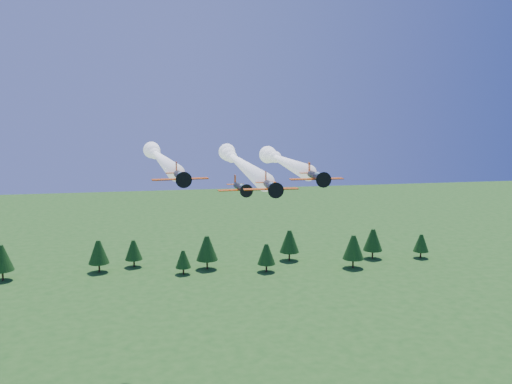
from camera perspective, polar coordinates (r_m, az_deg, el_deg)
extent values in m
cylinder|color=black|center=(73.71, 1.44, 0.59)|extent=(1.12, 5.20, 0.96)
cone|color=black|center=(70.77, 1.89, 0.25)|extent=(0.99, 0.89, 0.96)
cone|color=black|center=(70.21, 1.98, 0.18)|extent=(0.44, 0.44, 0.42)
cylinder|color=black|center=(70.06, 2.00, 0.16)|extent=(2.01, 0.10, 2.01)
cube|color=#D54805|center=(73.38, 1.50, 0.31)|extent=(7.13, 1.52, 0.12)
cube|color=#D54805|center=(77.02, 0.98, 0.98)|extent=(2.80, 0.90, 0.07)
cube|color=#D54805|center=(77.01, 0.97, 1.55)|extent=(0.11, 0.91, 1.39)
ellipsoid|color=#80ADC6|center=(72.81, 1.57, 0.79)|extent=(0.73, 1.17, 0.60)
sphere|color=white|center=(115.71, -2.40, 3.54)|extent=(2.30, 2.30, 2.30)
sphere|color=white|center=(121.15, -2.70, 3.77)|extent=(3.00, 3.00, 3.00)
sphere|color=white|center=(126.59, -2.98, 3.98)|extent=(3.70, 3.70, 3.70)
cylinder|color=black|center=(81.58, -7.63, 1.57)|extent=(1.48, 5.85, 1.07)
cone|color=black|center=(78.26, -7.32, 1.28)|extent=(1.14, 1.04, 1.07)
cone|color=black|center=(77.63, -7.25, 1.22)|extent=(0.50, 0.51, 0.47)
cylinder|color=black|center=(77.45, -7.23, 1.20)|extent=(2.25, 0.20, 2.25)
cube|color=#D54805|center=(81.20, -7.59, 1.30)|extent=(8.02, 2.01, 0.13)
cube|color=#D54805|center=(85.33, -7.96, 1.91)|extent=(3.17, 1.13, 0.08)
cube|color=#D54805|center=(85.34, -7.98, 2.49)|extent=(0.17, 1.02, 1.56)
ellipsoid|color=#80ADC6|center=(80.58, -7.55, 1.79)|extent=(0.86, 1.34, 0.67)
sphere|color=white|center=(120.49, -10.02, 3.80)|extent=(2.30, 2.30, 2.30)
sphere|color=white|center=(125.41, -10.21, 3.99)|extent=(3.00, 3.00, 3.00)
sphere|color=white|center=(130.33, -10.40, 4.16)|extent=(3.70, 3.70, 3.70)
cylinder|color=black|center=(85.04, 6.00, 1.58)|extent=(1.24, 5.86, 1.08)
cone|color=black|center=(81.79, 6.62, 1.29)|extent=(1.11, 1.00, 1.08)
cone|color=black|center=(81.17, 6.75, 1.23)|extent=(0.49, 0.50, 0.47)
cylinder|color=black|center=(81.00, 6.78, 1.21)|extent=(2.27, 0.10, 2.27)
cube|color=#D54805|center=(84.67, 6.07, 1.31)|extent=(8.02, 1.67, 0.13)
cube|color=#D54805|center=(88.71, 5.35, 1.92)|extent=(3.15, 1.00, 0.08)
cube|color=#D54805|center=(88.71, 5.34, 2.48)|extent=(0.12, 1.03, 1.57)
ellipsoid|color=#80ADC6|center=(84.06, 6.17, 1.79)|extent=(0.81, 1.32, 0.67)
sphere|color=white|center=(115.09, 1.94, 3.48)|extent=(2.30, 2.30, 2.30)
sphere|color=white|center=(118.78, 1.59, 3.64)|extent=(3.00, 3.00, 3.00)
sphere|color=white|center=(122.49, 1.25, 3.80)|extent=(3.70, 3.70, 3.70)
cylinder|color=black|center=(92.39, -1.58, 0.46)|extent=(1.45, 5.53, 1.01)
cone|color=black|center=(89.33, -1.08, 0.18)|extent=(1.08, 0.99, 1.01)
cone|color=black|center=(88.75, -0.99, 0.12)|extent=(0.48, 0.49, 0.45)
cylinder|color=black|center=(88.59, -0.96, 0.11)|extent=(2.12, 0.21, 2.13)
cube|color=#D54805|center=(92.05, -1.51, 0.23)|extent=(7.58, 1.97, 0.12)
cube|color=#D54805|center=(95.84, -2.09, 0.79)|extent=(3.00, 1.10, 0.07)
cube|color=#D54805|center=(95.83, -2.11, 1.28)|extent=(0.17, 0.97, 1.47)
ellipsoid|color=#80ADC6|center=(91.46, -1.44, 0.64)|extent=(0.83, 1.27, 0.63)
cylinder|color=#382314|center=(204.09, 9.67, -7.04)|extent=(0.60, 0.60, 3.25)
cone|color=#113710|center=(202.61, 9.72, -5.46)|extent=(7.43, 7.43, 8.36)
cylinder|color=#382314|center=(206.95, -12.10, -6.97)|extent=(0.60, 0.60, 2.68)
cone|color=#113710|center=(205.72, -12.14, -5.68)|extent=(6.14, 6.14, 6.90)
cylinder|color=#382314|center=(217.49, 11.57, -6.12)|extent=(0.60, 0.60, 3.11)
cone|color=#113710|center=(216.15, 11.61, -4.70)|extent=(7.11, 7.11, 7.99)
cylinder|color=#382314|center=(204.73, -24.00, -7.63)|extent=(0.60, 0.60, 3.29)
cone|color=#113710|center=(203.23, -24.10, -6.03)|extent=(7.53, 7.53, 8.47)
cylinder|color=#382314|center=(203.49, -15.40, -7.30)|extent=(0.60, 0.60, 3.08)
cone|color=#113710|center=(202.07, -15.47, -5.80)|extent=(7.04, 7.04, 7.92)
cylinder|color=#382314|center=(210.95, 3.35, -6.42)|extent=(0.60, 0.60, 3.14)
cone|color=#113710|center=(209.56, 3.37, -4.94)|extent=(7.18, 7.18, 8.08)
cylinder|color=#382314|center=(195.58, -7.27, -7.83)|extent=(0.60, 0.60, 2.29)
cone|color=#113710|center=(194.46, -7.29, -6.67)|extent=(5.24, 5.24, 5.89)
cylinder|color=#382314|center=(200.50, -4.91, -7.22)|extent=(0.60, 0.60, 3.28)
cone|color=#113710|center=(198.97, -4.93, -5.60)|extent=(7.51, 7.51, 8.44)
cylinder|color=#382314|center=(222.60, 16.13, -6.03)|extent=(0.60, 0.60, 2.51)
cone|color=#113710|center=(221.53, 16.18, -4.91)|extent=(5.73, 5.73, 6.45)
cylinder|color=#382314|center=(196.81, 1.05, -7.58)|extent=(0.60, 0.60, 2.72)
cone|color=#113710|center=(195.51, 1.05, -6.22)|extent=(6.21, 6.21, 6.99)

